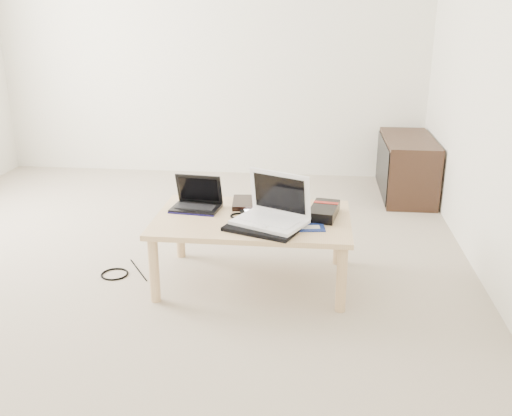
# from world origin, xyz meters

# --- Properties ---
(ground) EXTENTS (4.00, 4.00, 0.00)m
(ground) POSITION_xyz_m (0.00, 0.00, 0.00)
(ground) COLOR beige
(ground) RESTS_ON ground
(coffee_table) EXTENTS (1.10, 0.70, 0.40)m
(coffee_table) POSITION_xyz_m (0.67, -0.32, 0.35)
(coffee_table) COLOR #D5B080
(coffee_table) RESTS_ON ground
(media_cabinet) EXTENTS (0.41, 0.90, 0.50)m
(media_cabinet) POSITION_xyz_m (1.77, 1.45, 0.25)
(media_cabinet) COLOR #3B2618
(media_cabinet) RESTS_ON ground
(book) EXTENTS (0.30, 0.26, 0.03)m
(book) POSITION_xyz_m (0.67, -0.11, 0.41)
(book) COLOR black
(book) RESTS_ON coffee_table
(netbook) EXTENTS (0.30, 0.23, 0.20)m
(netbook) POSITION_xyz_m (0.32, -0.21, 0.44)
(netbook) COLOR black
(netbook) RESTS_ON coffee_table
(tablet) EXTENTS (0.29, 0.25, 0.01)m
(tablet) POSITION_xyz_m (0.72, -0.27, 0.41)
(tablet) COLOR black
(tablet) RESTS_ON coffee_table
(remote) EXTENTS (0.06, 0.22, 0.02)m
(remote) POSITION_xyz_m (0.89, -0.26, 0.41)
(remote) COLOR silver
(remote) RESTS_ON coffee_table
(neoprene_sleeve) EXTENTS (0.45, 0.39, 0.02)m
(neoprene_sleeve) POSITION_xyz_m (0.75, -0.49, 0.41)
(neoprene_sleeve) COLOR black
(neoprene_sleeve) RESTS_ON coffee_table
(white_laptop) EXTENTS (0.44, 0.40, 0.27)m
(white_laptop) POSITION_xyz_m (0.79, -0.43, 0.47)
(white_laptop) COLOR white
(white_laptop) RESTS_ON neoprene_sleeve
(motherboard) EXTENTS (0.25, 0.29, 0.01)m
(motherboard) POSITION_xyz_m (0.96, -0.39, 0.40)
(motherboard) COLOR navy
(motherboard) RESTS_ON coffee_table
(gpu_box) EXTENTS (0.19, 0.30, 0.06)m
(gpu_box) POSITION_xyz_m (1.07, -0.26, 0.43)
(gpu_box) COLOR black
(gpu_box) RESTS_ON coffee_table
(cable_coil) EXTENTS (0.12, 0.12, 0.01)m
(cable_coil) POSITION_xyz_m (0.59, -0.33, 0.41)
(cable_coil) COLOR black
(cable_coil) RESTS_ON coffee_table
(floor_cable_coil) EXTENTS (0.19, 0.19, 0.01)m
(floor_cable_coil) POSITION_xyz_m (-0.17, -0.33, 0.01)
(floor_cable_coil) COLOR black
(floor_cable_coil) RESTS_ON ground
(floor_cable_trail) EXTENTS (0.19, 0.28, 0.01)m
(floor_cable_trail) POSITION_xyz_m (-0.04, -0.26, 0.00)
(floor_cable_trail) COLOR black
(floor_cable_trail) RESTS_ON ground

